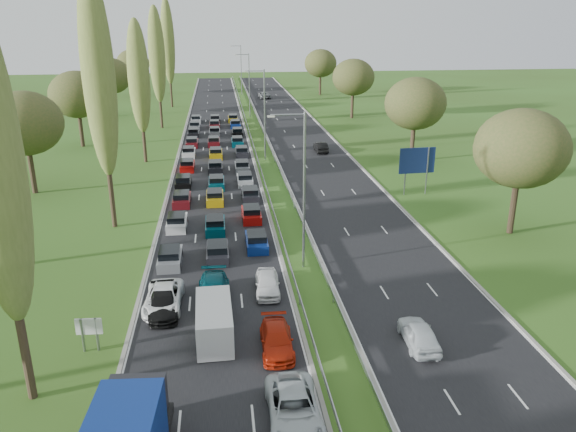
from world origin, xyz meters
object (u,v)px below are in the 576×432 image
white_van_rear (214,319)px  near_car_2 (164,298)px  info_sign (89,330)px  near_car_3 (163,304)px  direction_sign (417,163)px

white_van_rear → near_car_2: bearing=129.4°
white_van_rear → info_sign: size_ratio=2.55×
near_car_3 → white_van_rear: (3.34, -3.20, 0.41)m
near_car_3 → info_sign: 5.51m
white_van_rear → info_sign: bearing=-175.0°
white_van_rear → direction_sign: direction_sign is taller
near_car_2 → white_van_rear: white_van_rear is taller
white_van_rear → info_sign: white_van_rear is taller
near_car_2 → info_sign: 6.02m
direction_sign → white_van_rear: bearing=-129.3°
near_car_2 → info_sign: info_sign is taller
direction_sign → near_car_3: bearing=-137.1°
info_sign → direction_sign: size_ratio=0.40×
near_car_2 → direction_sign: bearing=43.8°
white_van_rear → direction_sign: size_ratio=1.03×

